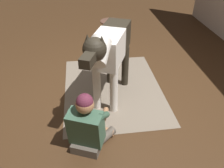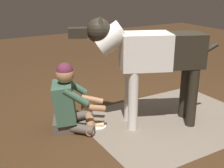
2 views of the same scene
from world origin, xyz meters
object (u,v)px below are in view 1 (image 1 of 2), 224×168
object	(u,v)px
hot_dog_on_plate	(97,125)
round_side_table	(111,30)
large_dog	(109,50)
person_sitting_on_floor	(88,126)

from	to	relation	value
hot_dog_on_plate	round_side_table	xyz separation A→B (m)	(-2.62, 0.52, 0.30)
round_side_table	large_dog	bearing A→B (deg)	-7.80
person_sitting_on_floor	round_side_table	distance (m)	2.99
person_sitting_on_floor	hot_dog_on_plate	world-z (taller)	person_sitting_on_floor
large_dog	person_sitting_on_floor	bearing A→B (deg)	-22.97
person_sitting_on_floor	round_side_table	bearing A→B (deg)	167.44
person_sitting_on_floor	large_dog	bearing A→B (deg)	157.03
hot_dog_on_plate	person_sitting_on_floor	bearing A→B (deg)	-22.97
person_sitting_on_floor	large_dog	world-z (taller)	large_dog
hot_dog_on_plate	round_side_table	distance (m)	2.69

